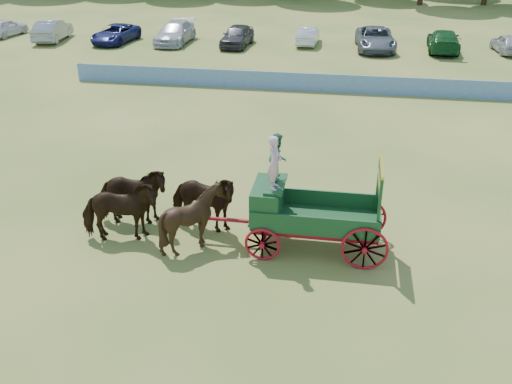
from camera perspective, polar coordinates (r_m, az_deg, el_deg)
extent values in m
plane|color=#A38D49|center=(17.49, -0.44, -6.57)|extent=(160.00, 160.00, 0.00)
imported|color=black|center=(18.34, -13.50, -1.94)|extent=(2.64, 1.67, 2.06)
imported|color=black|center=(19.24, -12.30, -0.41)|extent=(2.57, 1.45, 2.06)
imported|color=black|center=(17.59, -6.25, -2.60)|extent=(1.91, 1.71, 2.07)
imported|color=black|center=(18.53, -5.36, -0.97)|extent=(2.60, 1.52, 2.06)
cube|color=#A81024|center=(17.86, 1.12, -3.54)|extent=(0.12, 2.00, 0.12)
cube|color=#A81024|center=(17.74, 10.77, -4.28)|extent=(0.12, 2.00, 0.12)
cube|color=#A81024|center=(17.20, 5.81, -4.50)|extent=(3.80, 0.10, 0.12)
cube|color=#A81024|center=(18.16, 6.07, -2.73)|extent=(3.80, 0.10, 0.12)
cube|color=#A81024|center=(17.92, -1.73, -2.89)|extent=(2.80, 0.09, 0.09)
cube|color=#194D27|center=(17.54, 5.99, -2.80)|extent=(3.80, 1.80, 0.10)
cube|color=#194D27|center=(16.63, 5.82, -3.36)|extent=(3.80, 0.06, 0.55)
cube|color=#194D27|center=(18.18, 6.23, -0.63)|extent=(3.80, 0.06, 0.55)
cube|color=#194D27|center=(17.42, 12.21, -2.39)|extent=(0.06, 1.80, 0.55)
cube|color=#194D27|center=(17.41, 1.14, -0.84)|extent=(0.85, 1.70, 1.05)
cube|color=#194D27|center=(17.12, 1.99, 0.80)|extent=(0.55, 1.50, 0.08)
cube|color=#194D27|center=(17.55, -0.09, -1.32)|extent=(0.10, 1.60, 0.65)
cube|color=#194D27|center=(17.67, 0.49, -2.23)|extent=(0.55, 1.60, 0.06)
cube|color=#194D27|center=(16.41, 12.22, -1.71)|extent=(0.08, 0.08, 1.80)
cube|color=#194D27|center=(17.84, 12.09, 0.68)|extent=(0.08, 0.08, 1.80)
cube|color=#194D27|center=(16.86, 12.34, 1.36)|extent=(0.07, 1.75, 0.75)
cube|color=yellow|center=(16.70, 12.47, 2.60)|extent=(0.08, 1.80, 0.09)
cube|color=yellow|center=(16.86, 12.20, 1.37)|extent=(0.02, 1.30, 0.12)
torus|color=#A81024|center=(17.08, 0.64, -5.26)|extent=(1.09, 0.09, 1.09)
torus|color=#A81024|center=(18.71, 1.55, -2.24)|extent=(1.09, 0.09, 1.09)
torus|color=#A81024|center=(16.88, 10.81, -5.62)|extent=(1.39, 0.09, 1.39)
torus|color=#A81024|center=(18.52, 10.79, -2.53)|extent=(1.39, 0.09, 1.39)
imported|color=#E0ABC0|center=(16.45, 1.87, 2.96)|extent=(0.39, 0.59, 1.63)
imported|color=#25653E|center=(17.13, 2.19, 3.59)|extent=(0.55, 0.70, 1.44)
cube|color=#1D579D|center=(33.85, 3.19, 10.99)|extent=(26.00, 0.08, 1.05)
imported|color=silver|center=(53.44, -23.81, 14.85)|extent=(2.27, 4.47, 1.46)
imported|color=gray|center=(50.14, -19.69, 14.99)|extent=(2.34, 5.14, 1.64)
imported|color=navy|center=(47.95, -13.86, 15.12)|extent=(2.86, 5.25, 1.40)
imported|color=silver|center=(46.88, -8.10, 15.48)|extent=(2.34, 5.57, 1.61)
imported|color=#333338|center=(45.37, -1.89, 15.36)|extent=(2.19, 4.82, 1.60)
imported|color=silver|center=(46.19, 5.23, 15.31)|extent=(1.59, 4.17, 1.36)
imported|color=slate|center=(45.05, 11.85, 14.77)|extent=(3.10, 6.05, 1.63)
imported|color=#144C1E|center=(45.77, 18.24, 14.18)|extent=(2.55, 5.57, 1.58)
imported|color=#B2B2B7|center=(46.93, 23.88, 13.43)|extent=(1.99, 4.18, 1.38)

